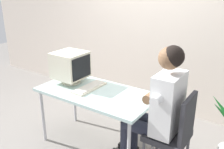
% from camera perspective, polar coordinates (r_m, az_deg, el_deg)
% --- Properties ---
extents(ground_plane, '(12.00, 12.00, 0.00)m').
position_cam_1_polar(ground_plane, '(3.22, -3.39, -15.71)').
color(ground_plane, gray).
extents(wall_back, '(8.00, 0.10, 3.00)m').
position_cam_1_polar(wall_back, '(3.71, 13.62, 13.68)').
color(wall_back, beige).
rests_on(wall_back, ground_plane).
extents(desk, '(1.35, 0.70, 0.72)m').
position_cam_1_polar(desk, '(2.88, -3.67, -4.82)').
color(desk, '#B7B7BC').
rests_on(desk, ground_plane).
extents(crt_monitor, '(0.37, 0.37, 0.39)m').
position_cam_1_polar(crt_monitor, '(3.07, -9.52, 2.06)').
color(crt_monitor, beige).
rests_on(crt_monitor, desk).
extents(keyboard, '(0.17, 0.46, 0.03)m').
position_cam_1_polar(keyboard, '(2.92, -5.16, -2.99)').
color(keyboard, beige).
rests_on(keyboard, desk).
extents(office_chair, '(0.40, 0.40, 0.91)m').
position_cam_1_polar(office_chair, '(2.59, 14.06, -12.52)').
color(office_chair, '#4C4C51').
rests_on(office_chair, ground_plane).
extents(person_seated, '(0.71, 0.59, 1.37)m').
position_cam_1_polar(person_seated, '(2.53, 10.67, -6.80)').
color(person_seated, silver).
rests_on(person_seated, ground_plane).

